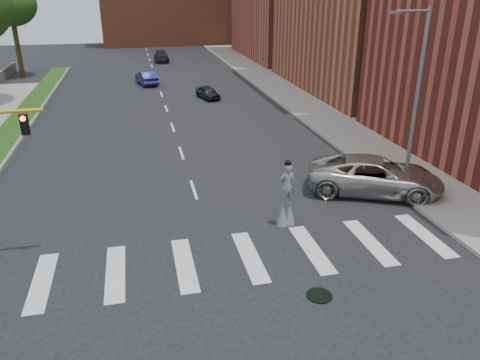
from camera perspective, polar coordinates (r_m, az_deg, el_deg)
ground_plane at (r=17.59m, az=-2.14°, el=-11.47°), size 160.00×160.00×0.00m
grass_median at (r=36.79m, az=-26.40°, el=4.85°), size 2.00×60.00×0.25m
median_curb at (r=36.55m, az=-24.81°, el=5.05°), size 0.20×60.00×0.28m
sidewalk_right at (r=43.27m, az=8.07°, el=9.30°), size 5.00×90.00×0.18m
manhole at (r=16.75m, az=9.65°, el=-13.72°), size 0.90×0.90×0.04m
streetlight at (r=24.92m, az=20.62°, el=9.69°), size 2.05×0.20×9.00m
stilt_performer at (r=20.51m, az=5.70°, el=-2.24°), size 0.84×0.55×3.07m
suv_crossing at (r=24.76m, az=16.15°, el=0.52°), size 7.37×5.56×1.86m
car_near at (r=44.91m, az=-3.96°, el=10.59°), size 2.20×3.65×1.16m
car_mid at (r=52.50m, az=-11.32°, el=12.13°), size 2.43×4.65×1.46m
car_far at (r=68.71m, az=-9.57°, el=14.59°), size 1.92×4.71×1.37m
tree_5 at (r=61.16m, az=-26.22°, el=18.63°), size 5.68×5.68×10.43m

